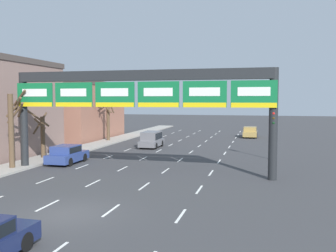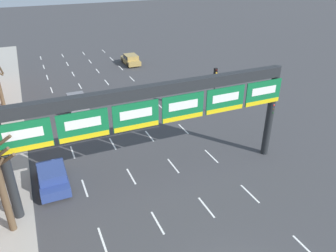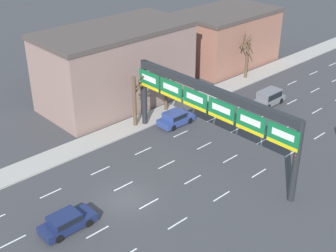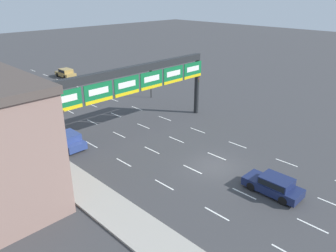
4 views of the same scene
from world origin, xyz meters
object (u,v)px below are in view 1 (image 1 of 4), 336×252
object	(u,v)px
traffic_light_near_gantry	(274,122)
tree_bare_third	(42,133)
sign_gantry	(137,93)
car_gold	(250,132)
suv_grey	(151,139)
tree_bare_closest	(13,126)
tree_bare_second	(107,116)
traffic_light_mid_block	(273,131)
car_blue	(67,154)

from	to	relation	value
traffic_light_near_gantry	tree_bare_third	xyz separation A→B (m)	(-19.31, -4.53, -1.00)
sign_gantry	car_gold	xyz separation A→B (m)	(6.80, 27.40, -4.81)
sign_gantry	traffic_light_near_gantry	bearing A→B (deg)	42.14
sign_gantry	suv_grey	size ratio (longest dim) A/B	4.62
traffic_light_near_gantry	tree_bare_closest	distance (m)	20.84
tree_bare_second	tree_bare_third	distance (m)	14.27
sign_gantry	traffic_light_near_gantry	distance (m)	12.76
traffic_light_near_gantry	suv_grey	bearing A→B (deg)	156.78
traffic_light_mid_block	tree_bare_third	xyz separation A→B (m)	(-19.06, 3.92, -0.91)
car_gold	tree_bare_second	world-z (taller)	tree_bare_second
traffic_light_mid_block	tree_bare_second	xyz separation A→B (m)	(-19.14, 18.16, 0.02)
traffic_light_mid_block	tree_bare_closest	xyz separation A→B (m)	(-18.41, -0.81, 0.07)
traffic_light_mid_block	tree_bare_closest	world-z (taller)	tree_bare_closest
car_gold	traffic_light_mid_block	distance (m)	27.63
traffic_light_near_gantry	tree_bare_closest	xyz separation A→B (m)	(-18.66, -9.27, -0.02)
car_blue	traffic_light_near_gantry	xyz separation A→B (m)	(16.11, 6.05, 2.47)
tree_bare_closest	car_gold	bearing A→B (deg)	60.23
sign_gantry	tree_bare_closest	world-z (taller)	sign_gantry
car_blue	traffic_light_near_gantry	size ratio (longest dim) A/B	0.88
car_blue	tree_bare_third	world-z (taller)	tree_bare_third
car_blue	car_gold	size ratio (longest dim) A/B	0.96
traffic_light_mid_block	tree_bare_third	distance (m)	19.48
sign_gantry	traffic_light_mid_block	bearing A→B (deg)	-0.25
traffic_light_near_gantry	traffic_light_mid_block	world-z (taller)	traffic_light_near_gantry
suv_grey	tree_bare_closest	world-z (taller)	tree_bare_closest
sign_gantry	tree_bare_second	size ratio (longest dim) A/B	3.17
traffic_light_near_gantry	tree_bare_third	bearing A→B (deg)	-166.79
traffic_light_mid_block	traffic_light_near_gantry	bearing A→B (deg)	88.31
suv_grey	tree_bare_closest	size ratio (longest dim) A/B	0.71
suv_grey	car_blue	world-z (taller)	suv_grey
tree_bare_third	tree_bare_second	bearing A→B (deg)	90.30
car_gold	tree_bare_second	xyz separation A→B (m)	(-16.88, -9.28, 2.41)
sign_gantry	car_gold	distance (m)	28.64
car_blue	sign_gantry	bearing A→B (deg)	-19.18
sign_gantry	car_blue	distance (m)	8.65
traffic_light_mid_block	tree_bare_closest	size ratio (longest dim) A/B	0.77
suv_grey	car_gold	world-z (taller)	suv_grey
traffic_light_near_gantry	traffic_light_mid_block	bearing A→B (deg)	-91.69
car_blue	tree_bare_closest	distance (m)	4.79
suv_grey	tree_bare_third	xyz separation A→B (m)	(-6.88, -9.86, 1.30)
car_blue	tree_bare_closest	xyz separation A→B (m)	(-2.56, -3.22, 2.45)
traffic_light_near_gantry	car_blue	bearing A→B (deg)	-159.41
car_gold	car_blue	bearing A→B (deg)	-118.52
tree_bare_closest	sign_gantry	bearing A→B (deg)	5.19
sign_gantry	suv_grey	bearing A→B (deg)	102.83
car_gold	tree_bare_closest	distance (m)	32.64
car_gold	tree_bare_closest	world-z (taller)	tree_bare_closest
suv_grey	tree_bare_second	world-z (taller)	tree_bare_second
car_gold	tree_bare_second	distance (m)	19.41
sign_gantry	traffic_light_near_gantry	xyz separation A→B (m)	(9.30, 8.42, -2.32)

